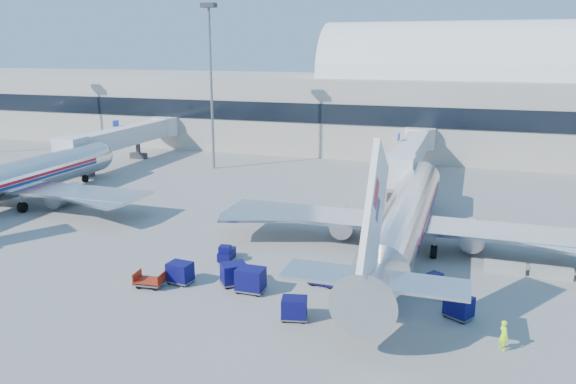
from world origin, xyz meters
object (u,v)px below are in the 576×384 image
(tug_right, at_px, (439,285))
(jetbridge_mid, at_px, (129,136))
(cart_open_red, at_px, (150,282))
(mast_west, at_px, (210,63))
(cart_train_c, at_px, (180,272))
(cart_solo_near, at_px, (294,308))
(cart_train_b, at_px, (234,274))
(cart_solo_far, at_px, (459,306))
(airliner_mid, at_px, (7,181))
(barrier_near, at_px, (504,267))
(cart_train_a, at_px, (251,279))
(tug_left, at_px, (226,253))
(airliner_main, at_px, (405,218))
(barrier_mid, at_px, (551,273))
(tug_lead, at_px, (322,277))
(jetbridge_near, at_px, (411,151))
(ramp_worker, at_px, (503,335))

(tug_right, bearing_deg, jetbridge_mid, 175.73)
(cart_open_red, bearing_deg, mast_west, 103.84)
(cart_train_c, xyz_separation_m, cart_solo_near, (9.69, -2.81, -0.06))
(cart_train_b, distance_m, cart_solo_far, 15.72)
(airliner_mid, bearing_deg, barrier_near, -2.87)
(jetbridge_mid, bearing_deg, cart_train_a, -47.31)
(mast_west, distance_m, tug_left, 38.97)
(cart_solo_near, bearing_deg, barrier_near, 31.18)
(cart_train_b, height_order, cart_open_red, cart_train_b)
(airliner_main, relative_size, barrier_mid, 12.42)
(airliner_mid, bearing_deg, cart_train_b, -19.62)
(cart_train_c, relative_size, cart_solo_near, 1.01)
(barrier_mid, height_order, cart_train_a, cart_train_a)
(cart_solo_near, bearing_deg, airliner_main, 59.03)
(tug_lead, bearing_deg, jetbridge_mid, 143.60)
(airliner_mid, distance_m, cart_train_a, 34.96)
(tug_lead, bearing_deg, mast_west, 131.48)
(jetbridge_near, distance_m, cart_train_c, 40.40)
(airliner_mid, relative_size, jetbridge_mid, 1.35)
(tug_lead, xyz_separation_m, cart_solo_far, (9.65, -2.23, 0.20))
(tug_lead, bearing_deg, cart_train_a, -142.84)
(ramp_worker, bearing_deg, tug_left, 37.57)
(mast_west, xyz_separation_m, cart_solo_far, (34.91, -36.86, -13.99))
(airliner_mid, distance_m, tug_left, 29.49)
(mast_west, bearing_deg, jetbridge_mid, 176.79)
(ramp_worker, bearing_deg, cart_train_a, 48.77)
(cart_train_b, distance_m, cart_train_c, 3.99)
(mast_west, height_order, tug_lead, mast_west)
(jetbridge_near, height_order, tug_left, jetbridge_near)
(cart_train_c, distance_m, cart_solo_far, 19.60)
(tug_lead, relative_size, cart_train_b, 0.90)
(airliner_main, bearing_deg, cart_solo_near, -108.54)
(barrier_mid, xyz_separation_m, tug_right, (-7.84, -5.54, 0.20))
(tug_left, height_order, cart_train_b, cart_train_b)
(jetbridge_near, bearing_deg, ramp_worker, -76.49)
(jetbridge_near, bearing_deg, tug_left, -108.38)
(airliner_main, distance_m, tug_lead, 10.55)
(tug_left, xyz_separation_m, cart_train_a, (4.21, -5.09, 0.33))
(cart_train_a, relative_size, cart_train_c, 1.05)
(airliner_main, bearing_deg, cart_train_b, -134.20)
(airliner_mid, bearing_deg, tug_right, -10.03)
(mast_west, relative_size, tug_left, 10.39)
(barrier_mid, distance_m, tug_right, 9.60)
(barrier_near, xyz_separation_m, barrier_mid, (3.30, 0.00, 0.00))
(cart_train_c, bearing_deg, mast_west, 118.07)
(cart_solo_near, bearing_deg, cart_solo_far, 7.13)
(mast_west, distance_m, cart_open_red, 43.62)
(ramp_worker, bearing_deg, jetbridge_mid, 19.97)
(airliner_main, distance_m, tug_left, 15.19)
(mast_west, bearing_deg, jetbridge_near, 1.68)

